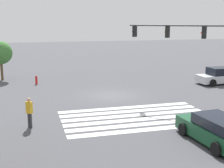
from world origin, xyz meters
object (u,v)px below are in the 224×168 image
car_1 (220,76)px  car_0 (216,130)px  traffic_signal_mast (196,44)px  tree_corner_a (1,53)px  fire_hydrant (36,80)px  pedestrian (29,111)px

car_1 → car_0: bearing=53.8°
traffic_signal_mast → tree_corner_a: traffic_signal_mast is taller
car_1 → tree_corner_a: 22.56m
car_1 → fire_hydrant: (-17.65, 4.53, -0.34)m
fire_hydrant → traffic_signal_mast: bearing=-46.7°
traffic_signal_mast → tree_corner_a: (-14.23, 14.69, -1.72)m
pedestrian → fire_hydrant: bearing=43.0°
traffic_signal_mast → car_0: traffic_signal_mast is taller
fire_hydrant → pedestrian: bearing=-93.5°
tree_corner_a → pedestrian: bearing=-80.8°
traffic_signal_mast → fire_hydrant: size_ratio=7.09×
car_0 → fire_hydrant: size_ratio=5.50×
traffic_signal_mast → car_0: 8.01m
traffic_signal_mast → car_0: size_ratio=1.29×
pedestrian → fire_hydrant: (0.79, 13.02, -0.59)m
tree_corner_a → car_1: bearing=-20.2°
traffic_signal_mast → tree_corner_a: 20.52m
car_1 → fire_hydrant: 18.22m
pedestrian → tree_corner_a: tree_corner_a is taller
car_1 → tree_corner_a: tree_corner_a is taller
tree_corner_a → fire_hydrant: (3.43, -3.24, -2.46)m
fire_hydrant → car_1: bearing=-14.4°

